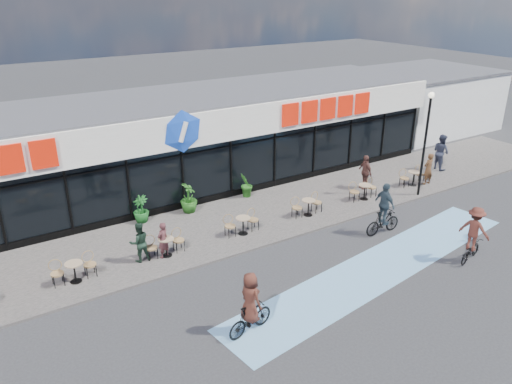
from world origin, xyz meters
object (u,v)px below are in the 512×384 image
Objects in this scene: cyclist_a at (473,236)px; cyclist_b at (384,213)px; patron_right at (139,242)px; pedestrian_c at (428,169)px; lamp_post at (426,136)px; pedestrian_b at (441,152)px; patron_left at (163,240)px; pedestrian_a at (365,172)px; potted_plant_mid at (246,185)px; potted_plant_right at (189,198)px; potted_plant_left at (141,209)px.

cyclist_a is 0.97× the size of cyclist_b.
pedestrian_c is at bearing -178.94° from patron_right.
lamp_post is 2.55× the size of pedestrian_b.
patron_left is 0.64× the size of cyclist_b.
lamp_post is 2.91× the size of pedestrian_a.
pedestrian_a reaches higher than potted_plant_mid.
potted_plant_mid is at bearing -151.97° from patron_right.
pedestrian_b is (17.59, 0.76, 0.21)m from patron_right.
lamp_post is 13.12m from patron_left.
lamp_post is 11.39m from potted_plant_right.
pedestrian_b is at bearing -8.96° from potted_plant_right.
potted_plant_mid is (5.25, -0.10, 0.03)m from potted_plant_left.
potted_plant_right is at bearing 134.63° from cyclist_b.
lamp_post is 3.40m from pedestrian_a.
cyclist_b reaches higher than pedestrian_c.
lamp_post is 13.47m from potted_plant_left.
potted_plant_right is (-3.06, -0.05, 0.05)m from potted_plant_mid.
pedestrian_b is 0.91× the size of cyclist_a.
cyclist_a is (-1.48, -7.28, 0.04)m from pedestrian_a.
cyclist_b is (-2.70, -3.96, -0.04)m from pedestrian_a.
potted_plant_right is 0.62× the size of cyclist_a.
cyclist_b reaches higher than patron_left.
pedestrian_b is (16.75, 0.96, 0.27)m from patron_left.
cyclist_a is at bearing -120.92° from lamp_post.
potted_plant_mid is 10.31m from cyclist_a.
patron_right is 12.37m from cyclist_a.
potted_plant_left is 3.37m from patron_right.
lamp_post is at bearing 177.80° from patron_right.
patron_left reaches higher than potted_plant_left.
potted_plant_left is 0.88× the size of potted_plant_right.
potted_plant_right is 0.88× the size of patron_right.
patron_right is at bearing -110.70° from potted_plant_left.
pedestrian_b is 0.88× the size of cyclist_b.
potted_plant_right is (2.19, -0.15, 0.08)m from potted_plant_left.
pedestrian_c is (14.35, -0.23, 0.11)m from patron_left.
lamp_post is at bearing 23.56° from cyclist_b.
cyclist_b reaches higher than potted_plant_right.
potted_plant_left is at bearing 134.61° from cyclist_a.
patron_right reaches higher than potted_plant_left.
potted_plant_right is at bearing -179.10° from potted_plant_mid.
potted_plant_mid is 0.55× the size of cyclist_b.
patron_right is at bearing 175.10° from lamp_post.
cyclist_a reaches higher than potted_plant_mid.
potted_plant_right is at bearing -93.45° from pedestrian_a.
cyclist_a is at bearing -1.31° from pedestrian_a.
pedestrian_b reaches higher than patron_left.
lamp_post is at bearing -30.11° from potted_plant_mid.
pedestrian_a is 4.80m from cyclist_b.
potted_plant_left is 0.55× the size of cyclist_a.
potted_plant_right is at bearing -3.92° from potted_plant_left.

